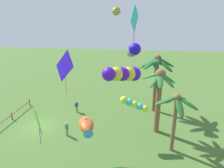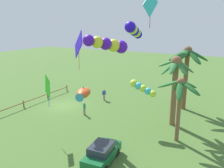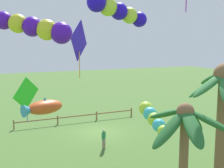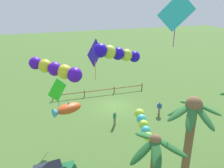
{
  "view_description": "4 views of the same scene",
  "coord_description": "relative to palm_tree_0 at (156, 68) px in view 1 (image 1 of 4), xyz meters",
  "views": [
    {
      "loc": [
        19.57,
        11.59,
        12.42
      ],
      "look_at": [
        2.14,
        9.18,
        6.51
      ],
      "focal_mm": 32.18,
      "sensor_mm": 36.0,
      "label": 1
    },
    {
      "loc": [
        21.92,
        18.98,
        10.4
      ],
      "look_at": [
        3.19,
        8.81,
        4.79
      ],
      "focal_mm": 36.79,
      "sensor_mm": 36.0,
      "label": 2
    },
    {
      "loc": [
        9.38,
        23.74,
        8.22
      ],
      "look_at": [
        2.72,
        8.9,
        5.9
      ],
      "focal_mm": 44.97,
      "sensor_mm": 36.0,
      "label": 3
    },
    {
      "loc": [
        8.13,
        25.41,
        13.68
      ],
      "look_at": [
        2.76,
        7.93,
        6.4
      ],
      "focal_mm": 37.97,
      "sensor_mm": 36.0,
      "label": 4
    }
  ],
  "objects": [
    {
      "name": "kite_diamond_4",
      "position": [
        13.35,
        -9.61,
        -1.19
      ],
      "size": [
        1.88,
        1.27,
        3.09
      ],
      "color": "#2ADC21"
    },
    {
      "name": "kite_diamond_0",
      "position": [
        5.51,
        -2.88,
        6.21
      ],
      "size": [
        2.54,
        0.7,
        3.65
      ],
      "color": "#2CB9C3"
    },
    {
      "name": "palm_tree_0",
      "position": [
        0.0,
        0.0,
        0.0
      ],
      "size": [
        5.09,
        4.88,
        7.85
      ],
      "color": "brown",
      "rests_on": "ground"
    },
    {
      "name": "ground_plane",
      "position": [
        6.31,
        -13.85,
        -6.05
      ],
      "size": [
        120.0,
        120.0,
        0.0
      ],
      "primitive_type": "plane",
      "color": "#476B2D"
    },
    {
      "name": "palm_tree_1",
      "position": [
        5.32,
        -0.03,
        -0.75
      ],
      "size": [
        3.83,
        3.83,
        7.33
      ],
      "color": "brown",
      "rests_on": "ground"
    },
    {
      "name": "kite_fish_1",
      "position": [
        12.88,
        -6.02,
        -1.41
      ],
      "size": [
        2.65,
        1.85,
        1.02
      ],
      "color": "#D3501E"
    },
    {
      "name": "palm_tree_2",
      "position": [
        8.61,
        1.26,
        -1.52
      ],
      "size": [
        3.56,
        3.96,
        5.93
      ],
      "color": "brown",
      "rests_on": "ground"
    },
    {
      "name": "kite_tube_3",
      "position": [
        7.59,
        -2.7,
        -1.81
      ],
      "size": [
        0.92,
        2.82,
        1.47
      ],
      "color": "#BFED36"
    },
    {
      "name": "rail_fence",
      "position": [
        7.18,
        -17.99,
        -5.45
      ],
      "size": [
        13.0,
        0.12,
        0.95
      ],
      "color": "brown",
      "rests_on": "ground"
    },
    {
      "name": "kite_tube_2",
      "position": [
        9.78,
        -2.77,
        3.8
      ],
      "size": [
        3.32,
        1.18,
        1.53
      ],
      "color": "#210DCB"
    },
    {
      "name": "spectator_1",
      "position": [
        1.89,
        -10.43,
        -5.24
      ],
      "size": [
        0.45,
        0.42,
        1.59
      ],
      "color": "gray",
      "rests_on": "ground"
    },
    {
      "name": "spectator_0",
      "position": [
        7.59,
        -9.77,
        -5.24
      ],
      "size": [
        0.42,
        0.44,
        1.59
      ],
      "color": "gray",
      "rests_on": "ground"
    },
    {
      "name": "kite_tube_7",
      "position": [
        13.57,
        -3.19,
        2.9
      ],
      "size": [
        3.21,
        2.29,
        1.48
      ],
      "color": "#4811BC"
    },
    {
      "name": "kite_diamond_5",
      "position": [
        9.85,
        -8.58,
        2.31
      ],
      "size": [
        1.83,
        2.23,
        3.93
      ],
      "color": "#2B11D0"
    },
    {
      "name": "kite_ball_6",
      "position": [
        -1.1,
        -5.44,
        7.04
      ],
      "size": [
        1.68,
        1.68,
        1.08
      ],
      "color": "#B68A16"
    }
  ]
}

